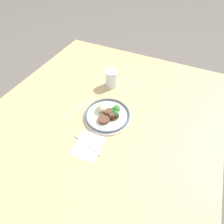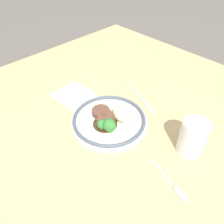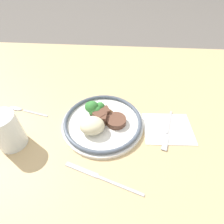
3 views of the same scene
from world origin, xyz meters
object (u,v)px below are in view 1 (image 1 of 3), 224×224
object	(u,v)px
juice_glass	(111,79)
spoon	(134,87)
plate	(108,114)
knife	(79,107)
fork	(85,143)

from	to	relation	value
juice_glass	spoon	xyz separation A→B (m)	(0.05, -0.14, -0.05)
plate	knife	distance (m)	0.18
knife	spoon	world-z (taller)	spoon
spoon	plate	bearing A→B (deg)	-175.46
knife	spoon	distance (m)	0.38
plate	juice_glass	world-z (taller)	juice_glass
spoon	fork	bearing A→B (deg)	-174.66
plate	juice_glass	xyz separation A→B (m)	(0.25, 0.09, 0.03)
fork	knife	world-z (taller)	fork
plate	fork	bearing A→B (deg)	173.29
juice_glass	fork	world-z (taller)	juice_glass
juice_glass	fork	distance (m)	0.46
fork	spoon	size ratio (longest dim) A/B	1.07
plate	spoon	distance (m)	0.29
fork	knife	bearing A→B (deg)	-34.68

